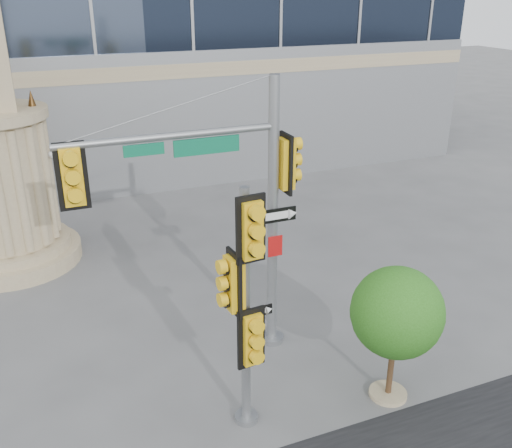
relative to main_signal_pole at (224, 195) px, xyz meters
name	(u,v)px	position (x,y,z in m)	size (l,w,h in m)	color
ground	(292,374)	(1.10, -1.49, -4.21)	(120.00, 120.00, 0.00)	#545456
main_signal_pole	(224,195)	(0.00, 0.00, 0.00)	(5.28, 0.63, 6.79)	slate
secondary_signal_pole	(245,297)	(-0.50, -2.61, -1.12)	(0.93, 0.68, 5.25)	slate
street_tree	(398,315)	(2.83, -2.97, -2.12)	(2.03, 1.99, 3.17)	tan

